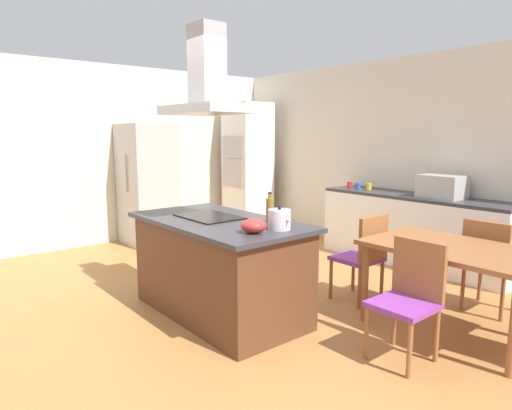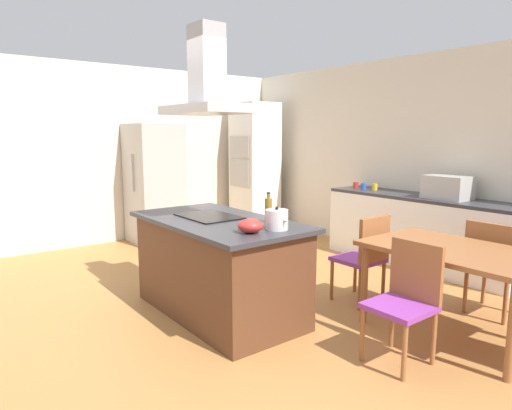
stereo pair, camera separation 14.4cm
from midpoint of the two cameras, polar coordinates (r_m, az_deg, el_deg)
The scene contains 20 objects.
ground at distance 5.31m, azimuth 8.16°, elevation -9.44°, with size 16.00×16.00×0.00m, color #AD753D.
wall_back at distance 6.45m, azimuth 19.01°, elevation 5.68°, with size 7.20×0.10×2.70m, color beige.
wall_left at distance 7.55m, azimuth -14.19°, elevation 6.32°, with size 0.10×8.80×2.70m, color beige.
kitchen_island at distance 4.23m, azimuth -5.65°, elevation -7.81°, with size 1.79×0.96×0.90m.
cooktop at distance 4.24m, azimuth -6.89°, elevation -1.47°, with size 0.60×0.44×0.01m, color black.
tea_kettle at distance 3.67m, azimuth 1.87°, elevation -1.85°, with size 0.24×0.19×0.19m.
olive_oil_bottle at distance 3.96m, azimuth 0.71°, elevation -0.57°, with size 0.07×0.07×0.27m.
mixing_bowl at distance 3.55m, azimuth -1.46°, elevation -2.65°, with size 0.20×0.20×0.11m, color red.
back_counter at distance 6.12m, azimuth 18.78°, elevation -2.98°, with size 2.50×0.62×0.90m.
countertop_microwave at distance 5.86m, azimuth 21.86°, elevation 2.18°, with size 0.50×0.38×0.28m, color #B2AFAA.
coffee_mug_red at distance 6.58m, azimuth 11.20°, elevation 2.52°, with size 0.08×0.08×0.09m, color red.
coffee_mug_blue at distance 6.47m, azimuth 12.17°, elevation 2.37°, with size 0.08×0.08×0.09m, color #2D56B2.
coffee_mug_yellow at distance 6.44m, azimuth 13.50°, elevation 2.30°, with size 0.08×0.08×0.09m, color gold.
wall_oven_stack at distance 7.97m, azimuth -1.60°, elevation 4.93°, with size 0.70×0.66×2.20m.
refrigerator at distance 7.07m, azimuth -14.09°, elevation 2.57°, with size 0.80×0.73×1.82m.
dining_table at distance 4.08m, azimuth 23.01°, elevation -6.02°, with size 1.40×0.90×0.75m.
chair_facing_back_wall at distance 4.70m, azimuth 26.68°, elevation -6.32°, with size 0.42×0.42×0.89m.
chair_at_left_end at distance 4.59m, azimuth 12.68°, elevation -5.91°, with size 0.42×0.42×0.89m.
chair_facing_island at distance 3.57m, azimuth 17.81°, elevation -10.52°, with size 0.42×0.42×0.89m.
range_hood at distance 4.19m, azimuth -7.21°, elevation 14.81°, with size 0.90×0.55×0.78m.
Camera 1 is at (3.32, -2.30, 1.68)m, focal length 31.55 mm.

